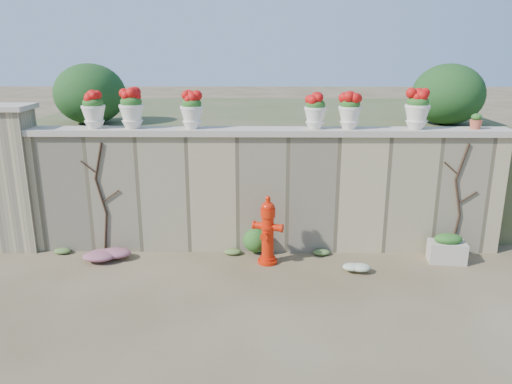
{
  "coord_description": "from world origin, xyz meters",
  "views": [
    {
      "loc": [
        -0.0,
        -6.31,
        3.36
      ],
      "look_at": [
        -0.11,
        1.4,
        1.13
      ],
      "focal_mm": 35.0,
      "sensor_mm": 36.0,
      "label": 1
    }
  ],
  "objects_px": {
    "fire_hydrant": "(268,230)",
    "urn_pot_0": "(93,110)",
    "planter_box": "(447,249)",
    "terracotta_pot": "(476,122)"
  },
  "relations": [
    {
      "from": "planter_box",
      "to": "terracotta_pot",
      "type": "distance_m",
      "value": 2.11
    },
    {
      "from": "fire_hydrant",
      "to": "planter_box",
      "type": "xyz_separation_m",
      "value": [
        2.92,
        0.09,
        -0.34
      ]
    },
    {
      "from": "fire_hydrant",
      "to": "terracotta_pot",
      "type": "distance_m",
      "value": 3.8
    },
    {
      "from": "fire_hydrant",
      "to": "planter_box",
      "type": "distance_m",
      "value": 2.95
    },
    {
      "from": "fire_hydrant",
      "to": "urn_pot_0",
      "type": "height_order",
      "value": "urn_pot_0"
    },
    {
      "from": "urn_pot_0",
      "to": "terracotta_pot",
      "type": "bearing_deg",
      "value": 0.0
    },
    {
      "from": "fire_hydrant",
      "to": "urn_pot_0",
      "type": "xyz_separation_m",
      "value": [
        -2.84,
        0.63,
        1.83
      ]
    },
    {
      "from": "urn_pot_0",
      "to": "planter_box",
      "type": "bearing_deg",
      "value": -5.38
    },
    {
      "from": "fire_hydrant",
      "to": "terracotta_pot",
      "type": "xyz_separation_m",
      "value": [
        3.37,
        0.63,
        1.64
      ]
    },
    {
      "from": "fire_hydrant",
      "to": "planter_box",
      "type": "bearing_deg",
      "value": 20.75
    }
  ]
}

